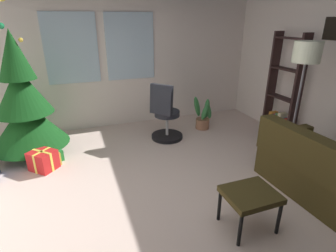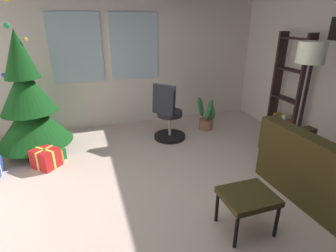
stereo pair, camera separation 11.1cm
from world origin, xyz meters
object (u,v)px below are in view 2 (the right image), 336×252
holiday_tree (29,105)px  bookshelf (288,95)px  gift_box_red (46,158)px  footstool (248,199)px  floor_lamp (309,62)px  office_chair (168,118)px  gift_box_gold (51,157)px  gift_box_green (56,153)px  potted_plant (207,117)px

holiday_tree → bookshelf: (4.08, -0.85, 0.03)m
gift_box_red → bookshelf: 3.96m
footstool → floor_lamp: 2.11m
holiday_tree → gift_box_red: 0.89m
office_chair → bookshelf: 2.06m
gift_box_gold → bookshelf: size_ratio=0.20×
gift_box_green → floor_lamp: floor_lamp is taller
office_chair → potted_plant: size_ratio=1.60×
gift_box_green → floor_lamp: size_ratio=0.21×
office_chair → floor_lamp: size_ratio=0.59×
holiday_tree → office_chair: holiday_tree is taller
footstool → potted_plant: (0.80, 2.55, -0.12)m
holiday_tree → gift_box_green: 0.83m
potted_plant → holiday_tree: bearing=-179.9°
footstool → gift_box_green: bearing=131.2°
footstool → gift_box_gold: footstool is taller
bookshelf → floor_lamp: (-0.38, -0.68, 0.67)m
footstool → holiday_tree: 3.41m
gift_box_green → potted_plant: bearing=7.3°
office_chair → potted_plant: bearing=15.3°
gift_box_red → floor_lamp: floor_lamp is taller
footstool → floor_lamp: floor_lamp is taller
potted_plant → gift_box_green: bearing=-172.7°
holiday_tree → bookshelf: size_ratio=1.28×
gift_box_gold → footstool: bearing=-45.6°
gift_box_red → gift_box_gold: (0.06, 0.07, -0.04)m
gift_box_red → office_chair: (1.98, 0.36, 0.26)m
potted_plant → gift_box_gold: bearing=-169.3°
footstool → gift_box_red: footstool is taller
gift_box_green → gift_box_gold: (-0.06, -0.18, 0.02)m
gift_box_green → bookshelf: size_ratio=0.20×
footstool → gift_box_red: 2.84m
gift_box_red → bookshelf: size_ratio=0.24×
office_chair → potted_plant: office_chair is taller
footstool → office_chair: bearing=91.6°
gift_box_red → holiday_tree: bearing=107.7°
footstool → floor_lamp: bearing=34.5°
bookshelf → footstool: bearing=-137.6°
footstool → gift_box_green: 2.94m
gift_box_gold → bookshelf: bearing=-4.9°
gift_box_red → potted_plant: 2.90m
footstool → gift_box_green: footstool is taller
potted_plant → floor_lamp: bearing=-66.1°
gift_box_red → floor_lamp: size_ratio=0.25×
gift_box_green → gift_box_gold: size_ratio=1.00×
footstool → gift_box_gold: (-1.98, 2.02, -0.26)m
gift_box_green → gift_box_gold: gift_box_gold is taller
gift_box_gold → floor_lamp: bearing=-16.3°
office_chair → bookshelf: bearing=-17.8°
footstool → floor_lamp: (1.48, 1.02, 1.11)m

